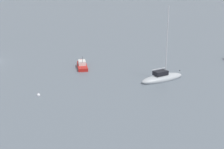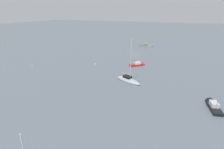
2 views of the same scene
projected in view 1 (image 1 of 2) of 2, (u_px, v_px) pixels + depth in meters
sailboat_grey_mid at (162, 78)px, 55.02m from camera, size 8.73×5.62×12.83m
motorboat_red_mid at (82, 65)px, 62.82m from camera, size 5.28×5.21×3.19m
mooring_buoy_near at (38, 95)px, 48.04m from camera, size 0.50×0.50×0.50m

